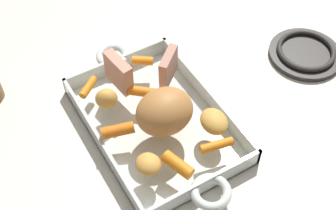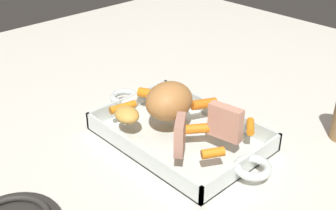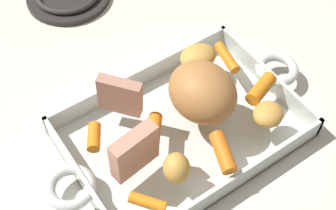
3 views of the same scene
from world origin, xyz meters
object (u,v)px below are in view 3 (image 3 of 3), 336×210
potato_near_roast (198,57)px  potato_golden_large (177,168)px  baby_carrot_short (261,89)px  baby_carrot_southwest (148,202)px  roast_slice_thin (134,152)px  pork_roast (203,92)px  baby_carrot_center_left (223,152)px  baby_carrot_center_right (227,57)px  roast_slice_outer (120,96)px  baby_carrot_southeast (156,134)px  potato_whole (268,114)px  roasting_dish (182,129)px  baby_carrot_northwest (94,137)px

potato_near_roast → potato_golden_large: (-0.15, -0.15, 0.01)m
baby_carrot_short → baby_carrot_southwest: bearing=-166.6°
potato_near_roast → potato_golden_large: size_ratio=1.44×
roast_slice_thin → potato_near_roast: roast_slice_thin is taller
pork_roast → baby_carrot_center_left: (-0.03, -0.09, -0.03)m
baby_carrot_center_right → roast_slice_outer: bearing=176.1°
baby_carrot_southeast → baby_carrot_southwest: size_ratio=1.15×
baby_carrot_southeast → potato_whole: potato_whole is taller
roasting_dish → potato_whole: 0.13m
roast_slice_outer → baby_carrot_center_right: 0.20m
baby_carrot_southwest → potato_golden_large: (0.06, 0.01, 0.01)m
baby_carrot_northwest → potato_whole: size_ratio=0.92×
potato_whole → baby_carrot_center_left: bearing=-172.6°
potato_near_roast → potato_whole: bearing=-82.9°
roast_slice_outer → baby_carrot_southeast: 0.08m
potato_near_roast → potato_golden_large: bearing=-134.5°
pork_roast → potato_golden_large: (-0.10, -0.07, -0.02)m
roast_slice_thin → roast_slice_outer: (0.03, 0.10, -0.00)m
baby_carrot_southeast → baby_carrot_center_right: 0.19m
roast_slice_outer → baby_carrot_short: size_ratio=1.11×
roasting_dish → roast_slice_thin: 0.12m
baby_carrot_southeast → baby_carrot_short: size_ratio=0.98×
baby_carrot_center_right → baby_carrot_center_left: (-0.12, -0.14, 0.00)m
roast_slice_outer → baby_carrot_northwest: roast_slice_outer is taller
baby_carrot_southeast → potato_whole: 0.17m
baby_carrot_short → baby_carrot_southeast: bearing=172.5°
pork_roast → potato_golden_large: size_ratio=2.58×
pork_roast → potato_near_roast: (0.05, 0.08, -0.02)m
baby_carrot_northwest → baby_carrot_center_left: size_ratio=0.73×
roast_slice_thin → baby_carrot_center_right: bearing=19.6°
roasting_dish → baby_carrot_center_right: size_ratio=7.39×
baby_carrot_northwest → baby_carrot_southwest: size_ratio=0.87×
baby_carrot_southeast → roast_slice_outer: bearing=101.5°
roast_slice_thin → baby_carrot_southeast: roast_slice_thin is taller
roasting_dish → potato_golden_large: (-0.06, -0.07, 0.05)m
baby_carrot_center_left → potato_golden_large: (-0.07, 0.01, 0.01)m
roast_slice_thin → roast_slice_outer: bearing=70.4°
roast_slice_outer → baby_carrot_short: roast_slice_outer is taller
baby_carrot_short → potato_golden_large: bearing=-166.9°
baby_carrot_center_left → potato_near_roast: (0.08, 0.16, 0.00)m
roasting_dish → potato_golden_large: potato_golden_large is taller
pork_roast → baby_carrot_southwest: (-0.16, -0.09, -0.03)m
roast_slice_outer → potato_whole: bearing=-39.6°
roast_slice_thin → baby_carrot_center_right: (0.23, 0.08, -0.03)m
baby_carrot_southeast → pork_roast: bearing=2.9°
roasting_dish → baby_carrot_center_right: (0.13, 0.06, 0.04)m
potato_golden_large → baby_carrot_southwest: bearing=-165.6°
roast_slice_thin → baby_carrot_center_left: (0.11, -0.06, -0.02)m
roast_slice_thin → baby_carrot_southwest: size_ratio=1.41×
roast_slice_thin → potato_near_roast: 0.22m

